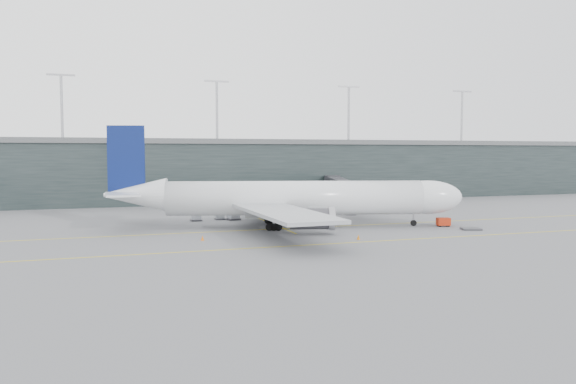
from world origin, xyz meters
name	(u,v)px	position (x,y,z in m)	size (l,w,h in m)	color
ground	(247,227)	(0.00, 0.00, 0.00)	(320.00, 320.00, 0.00)	#5A595E
taxiline_a	(253,230)	(0.00, -4.00, 0.01)	(160.00, 0.25, 0.02)	gold
taxiline_b	(285,246)	(0.00, -20.00, 0.01)	(160.00, 0.25, 0.02)	gold
taxiline_lead_main	(246,213)	(5.00, 20.00, 0.01)	(0.25, 60.00, 0.02)	gold
terminal	(191,170)	(0.00, 58.00, 7.62)	(240.00, 36.00, 29.00)	black
main_aircraft	(292,199)	(6.95, -2.50, 4.55)	(57.00, 52.49, 16.20)	silver
jet_bridge	(333,186)	(25.35, 23.81, 4.79)	(14.70, 42.86, 6.40)	#27272B
gse_cart	(443,222)	(30.39, -9.74, 0.79)	(2.31, 1.74, 1.41)	#A7240B
baggage_dolly	(471,229)	(32.07, -14.65, 0.17)	(2.85, 2.28, 0.28)	#37373C
uld_a	(196,216)	(-6.48, 10.14, 0.90)	(2.04, 1.71, 1.72)	#3D3C42
uld_b	(220,215)	(-2.14, 10.94, 0.83)	(1.84, 1.52, 1.59)	#3D3C42
uld_c	(233,214)	(0.04, 9.61, 1.05)	(2.64, 2.37, 1.99)	#3D3C42
cone_nose	(448,219)	(34.99, -4.28, 0.34)	(0.43, 0.43, 0.68)	#F73E0D
cone_wing_stbd	(358,237)	(11.25, -17.96, 0.36)	(0.45, 0.45, 0.71)	#D06D0B
cone_wing_port	(270,215)	(7.56, 11.83, 0.32)	(0.41, 0.41, 0.65)	orange
cone_tail	(202,238)	(-9.23, -11.87, 0.36)	(0.45, 0.45, 0.72)	orange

